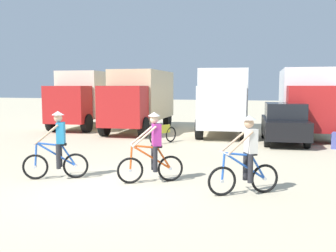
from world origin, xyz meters
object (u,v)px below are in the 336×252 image
(sedan_parked, at_px, (284,123))
(cyclist_orange_shirt, at_px, (57,148))
(box_truck_tan_camper, at_px, (140,97))
(cyclist_near_camera, at_px, (246,158))
(box_truck_avon_van, at_px, (306,98))
(bicycle_spare, at_px, (163,134))
(cyclist_cowboy_hat, at_px, (153,150))
(box_truck_white_box, at_px, (224,98))
(box_truck_cream_rv, at_px, (89,96))

(sedan_parked, xyz_separation_m, cyclist_orange_shirt, (-5.76, -8.47, -0.04))
(box_truck_tan_camper, height_order, cyclist_near_camera, box_truck_tan_camper)
(box_truck_avon_van, xyz_separation_m, bicycle_spare, (-6.05, -4.93, -1.48))
(box_truck_tan_camper, relative_size, cyclist_cowboy_hat, 3.79)
(box_truck_white_box, height_order, bicycle_spare, box_truck_white_box)
(cyclist_near_camera, bearing_deg, box_truck_cream_rv, 132.18)
(sedan_parked, xyz_separation_m, bicycle_spare, (-5.03, -1.68, -0.48))
(cyclist_cowboy_hat, relative_size, cyclist_near_camera, 1.00)
(cyclist_near_camera, xyz_separation_m, bicycle_spare, (-4.22, 6.74, -0.45))
(box_truck_white_box, distance_m, cyclist_near_camera, 11.54)
(box_truck_white_box, bearing_deg, cyclist_orange_shirt, -103.19)
(box_truck_cream_rv, xyz_separation_m, sedan_parked, (11.46, -3.34, -0.99))
(box_truck_tan_camper, distance_m, box_truck_white_box, 4.64)
(sedan_parked, distance_m, cyclist_orange_shirt, 10.24)
(box_truck_white_box, height_order, cyclist_near_camera, box_truck_white_box)
(cyclist_near_camera, bearing_deg, cyclist_cowboy_hat, 171.43)
(box_truck_avon_van, height_order, bicycle_spare, box_truck_avon_van)
(box_truck_avon_van, relative_size, cyclist_cowboy_hat, 3.78)
(box_truck_cream_rv, distance_m, box_truck_tan_camper, 3.82)
(cyclist_cowboy_hat, xyz_separation_m, cyclist_near_camera, (2.40, -0.36, 0.00))
(box_truck_cream_rv, bearing_deg, bicycle_spare, -37.97)
(cyclist_orange_shirt, bearing_deg, sedan_parked, 55.81)
(cyclist_near_camera, distance_m, bicycle_spare, 7.97)
(box_truck_avon_van, relative_size, cyclist_orange_shirt, 3.78)
(box_truck_tan_camper, xyz_separation_m, bicycle_spare, (2.71, -4.15, -1.48))
(bicycle_spare, bearing_deg, box_truck_tan_camper, 123.15)
(box_truck_white_box, relative_size, bicycle_spare, 4.32)
(box_truck_cream_rv, xyz_separation_m, cyclist_orange_shirt, (5.70, -11.81, -1.03))
(cyclist_near_camera, height_order, bicycle_spare, cyclist_near_camera)
(box_truck_white_box, bearing_deg, bicycle_spare, -113.02)
(box_truck_cream_rv, distance_m, cyclist_near_camera, 15.90)
(box_truck_cream_rv, xyz_separation_m, cyclist_near_camera, (10.66, -11.76, -1.03))
(box_truck_avon_van, height_order, cyclist_orange_shirt, box_truck_avon_van)
(box_truck_cream_rv, distance_m, box_truck_avon_van, 12.48)
(cyclist_orange_shirt, height_order, bicycle_spare, cyclist_orange_shirt)
(box_truck_cream_rv, relative_size, bicycle_spare, 4.31)
(cyclist_cowboy_hat, bearing_deg, sedan_parked, 68.33)
(box_truck_tan_camper, bearing_deg, box_truck_avon_van, 5.11)
(box_truck_cream_rv, relative_size, box_truck_white_box, 1.00)
(sedan_parked, height_order, cyclist_cowboy_hat, cyclist_cowboy_hat)
(cyclist_cowboy_hat, bearing_deg, box_truck_cream_rv, 125.91)
(box_truck_cream_rv, bearing_deg, cyclist_orange_shirt, -64.24)
(box_truck_tan_camper, relative_size, bicycle_spare, 4.28)
(box_truck_tan_camper, distance_m, bicycle_spare, 5.17)
(box_truck_cream_rv, height_order, box_truck_avon_van, same)
(cyclist_cowboy_hat, bearing_deg, cyclist_near_camera, -8.57)
(box_truck_avon_van, xyz_separation_m, cyclist_orange_shirt, (-6.78, -11.72, -1.03))
(box_truck_avon_van, xyz_separation_m, cyclist_cowboy_hat, (-4.23, -11.31, -1.03))
(cyclist_cowboy_hat, bearing_deg, bicycle_spare, 105.94)
(box_truck_cream_rv, relative_size, box_truck_avon_van, 1.01)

